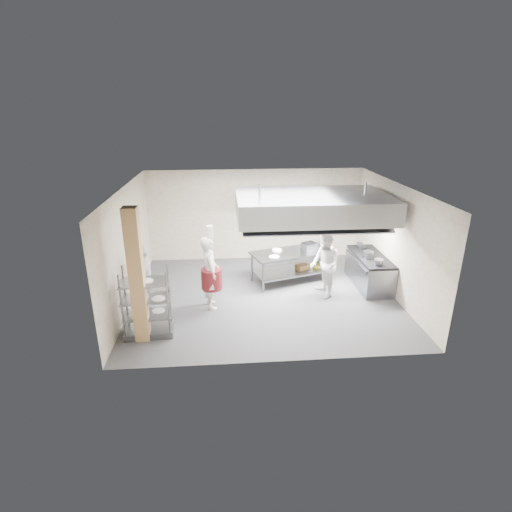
{
  "coord_description": "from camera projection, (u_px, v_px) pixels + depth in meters",
  "views": [
    {
      "loc": [
        -1.04,
        -9.78,
        4.84
      ],
      "look_at": [
        -0.21,
        0.2,
        1.1
      ],
      "focal_mm": 28.0,
      "sensor_mm": 36.0,
      "label": 1
    }
  ],
  "objects": [
    {
      "name": "island",
      "position": [
        293.0,
        266.0,
        11.75
      ],
      "size": [
        2.61,
        1.7,
        0.91
      ],
      "primitive_type": null,
      "rotation": [
        0.0,
        0.0,
        0.31
      ],
      "color": "gray",
      "rests_on": "floor"
    },
    {
      "name": "plate_stack",
      "position": [
        148.0,
        314.0,
        8.92
      ],
      "size": [
        0.28,
        0.28,
        0.05
      ],
      "primitive_type": "cylinder",
      "color": "white",
      "rests_on": "pass_rack"
    },
    {
      "name": "island_worktop",
      "position": [
        293.0,
        252.0,
        11.6
      ],
      "size": [
        2.61,
        1.7,
        0.06
      ],
      "primitive_type": "cube",
      "rotation": [
        0.0,
        0.0,
        0.31
      ],
      "color": "gray",
      "rests_on": "island"
    },
    {
      "name": "cooking_range",
      "position": [
        369.0,
        271.0,
        11.46
      ],
      "size": [
        0.8,
        2.0,
        0.84
      ],
      "primitive_type": "cube",
      "color": "gray",
      "rests_on": "floor"
    },
    {
      "name": "wall_right",
      "position": [
        395.0,
        241.0,
        10.65
      ],
      "size": [
        0.0,
        6.0,
        6.0
      ],
      "primitive_type": "plane",
      "rotation": [
        1.57,
        0.0,
        -1.57
      ],
      "color": "gray",
      "rests_on": "ground"
    },
    {
      "name": "chef_line",
      "position": [
        325.0,
        264.0,
        10.62
      ],
      "size": [
        0.79,
        0.96,
        1.83
      ],
      "primitive_type": "imported",
      "rotation": [
        0.0,
        0.0,
        -1.45
      ],
      "color": "white",
      "rests_on": "floor"
    },
    {
      "name": "hood_strip_b",
      "position": [
        345.0,
        217.0,
        10.72
      ],
      "size": [
        1.6,
        0.12,
        0.04
      ],
      "primitive_type": "cube",
      "color": "white",
      "rests_on": "exhaust_hood"
    },
    {
      "name": "column",
      "position": [
        137.0,
        277.0,
        8.38
      ],
      "size": [
        0.3,
        0.3,
        3.0
      ],
      "primitive_type": "cube",
      "color": "tan",
      "rests_on": "floor"
    },
    {
      "name": "griddle",
      "position": [
        309.0,
        246.0,
        11.71
      ],
      "size": [
        0.5,
        0.47,
        0.2
      ],
      "primitive_type": "cube",
      "rotation": [
        0.0,
        0.0,
        0.49
      ],
      "color": "slate",
      "rests_on": "island_worktop"
    },
    {
      "name": "chef_plating",
      "position": [
        145.0,
        280.0,
        9.69
      ],
      "size": [
        0.49,
        1.08,
        1.81
      ],
      "primitive_type": "imported",
      "rotation": [
        0.0,
        0.0,
        -1.52
      ],
      "color": "silver",
      "rests_on": "floor"
    },
    {
      "name": "wicker_basket",
      "position": [
        302.0,
        267.0,
        11.84
      ],
      "size": [
        0.43,
        0.38,
        0.16
      ],
      "primitive_type": "cube",
      "rotation": [
        0.0,
        0.0,
        0.48
      ],
      "color": "#9B6F3E",
      "rests_on": "island_undershelf"
    },
    {
      "name": "stockpot",
      "position": [
        368.0,
        255.0,
        11.08
      ],
      "size": [
        0.29,
        0.29,
        0.2
      ],
      "primitive_type": "cylinder",
      "color": "gray",
      "rests_on": "range_top"
    },
    {
      "name": "pass_rack",
      "position": [
        147.0,
        302.0,
        8.82
      ],
      "size": [
        1.1,
        0.69,
        1.6
      ],
      "primitive_type": null,
      "rotation": [
        0.0,
        0.0,
        0.07
      ],
      "color": "slate",
      "rests_on": "floor"
    },
    {
      "name": "exhaust_hood",
      "position": [
        312.0,
        206.0,
        10.54
      ],
      "size": [
        4.0,
        2.5,
        0.6
      ],
      "primitive_type": "cube",
      "color": "gray",
      "rests_on": "ceiling"
    },
    {
      "name": "hood_strip_a",
      "position": [
        278.0,
        218.0,
        10.58
      ],
      "size": [
        1.6,
        0.12,
        0.04
      ],
      "primitive_type": "cube",
      "color": "white",
      "rests_on": "exhaust_hood"
    },
    {
      "name": "wall_shelf",
      "position": [
        310.0,
        215.0,
        13.17
      ],
      "size": [
        1.5,
        0.28,
        0.04
      ],
      "primitive_type": "cube",
      "color": "gray",
      "rests_on": "wall_back"
    },
    {
      "name": "floor",
      "position": [
        264.0,
        296.0,
        10.9
      ],
      "size": [
        7.0,
        7.0,
        0.0
      ],
      "primitive_type": "plane",
      "color": "#272729",
      "rests_on": "ground"
    },
    {
      "name": "range_top",
      "position": [
        371.0,
        257.0,
        11.3
      ],
      "size": [
        0.78,
        1.96,
        0.06
      ],
      "primitive_type": "cube",
      "color": "black",
      "rests_on": "cooking_range"
    },
    {
      "name": "wall_back",
      "position": [
        255.0,
        215.0,
        13.18
      ],
      "size": [
        7.0,
        0.0,
        7.0
      ],
      "primitive_type": "plane",
      "rotation": [
        1.57,
        0.0,
        0.0
      ],
      "color": "gray",
      "rests_on": "ground"
    },
    {
      "name": "chef_head",
      "position": [
        210.0,
        272.0,
        10.02
      ],
      "size": [
        0.59,
        0.77,
        1.9
      ],
      "primitive_type": "imported",
      "rotation": [
        0.0,
        0.0,
        1.78
      ],
      "color": "white",
      "rests_on": "floor"
    },
    {
      "name": "ceiling",
      "position": [
        265.0,
        187.0,
        9.85
      ],
      "size": [
        7.0,
        7.0,
        0.0
      ],
      "primitive_type": "plane",
      "rotation": [
        3.14,
        0.0,
        0.0
      ],
      "color": "silver",
      "rests_on": "wall_back"
    },
    {
      "name": "island_undershelf",
      "position": [
        293.0,
        271.0,
        11.8
      ],
      "size": [
        2.4,
        1.54,
        0.04
      ],
      "primitive_type": "cube",
      "rotation": [
        0.0,
        0.0,
        0.31
      ],
      "color": "gray",
      "rests_on": "island"
    },
    {
      "name": "wall_left",
      "position": [
        127.0,
        248.0,
        10.1
      ],
      "size": [
        0.0,
        6.0,
        6.0
      ],
      "primitive_type": "plane",
      "rotation": [
        1.57,
        0.0,
        1.57
      ],
      "color": "gray",
      "rests_on": "ground"
    }
  ]
}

